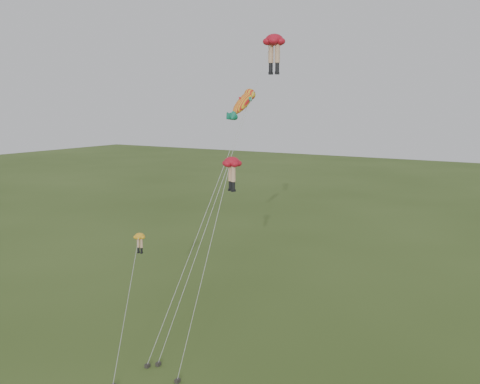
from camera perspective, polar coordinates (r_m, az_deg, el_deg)
The scene contains 5 objects.
ground at distance 38.39m, azimuth -8.09°, elevation -18.07°, with size 300.00×300.00×0.00m, color #354A1A.
legs_kite_red_high at distance 40.40m, azimuth 3.55°, elevation 15.28°, with size 4.73×10.51×22.69m.
legs_kite_red_mid at distance 34.95m, azimuth -0.99°, elevation 2.54°, with size 2.46×5.43×14.24m.
legs_kite_yellow at distance 44.00m, azimuth -10.75°, elevation -5.30°, with size 6.65×10.18×7.30m.
fish_kite at distance 39.37m, azimuth 0.32°, elevation 9.42°, with size 3.51×9.77×18.99m.
Camera 1 is at (21.91, -26.16, 17.60)m, focal length 40.00 mm.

